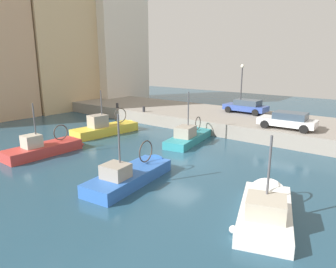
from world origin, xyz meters
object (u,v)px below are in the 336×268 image
(fishing_boat_teal, at_px, (191,139))
(mooring_bollard_north, at_px, (117,106))
(parked_car_blue, at_px, (246,106))
(mooring_bollard_mid, at_px, (144,109))
(fishing_boat_red, at_px, (48,152))
(fishing_boat_blue, at_px, (134,179))
(fishing_boat_white, at_px, (265,212))
(fishing_boat_yellow, at_px, (109,132))
(parked_car_white, at_px, (288,120))
(quay_streetlamp, at_px, (242,80))

(fishing_boat_teal, xyz_separation_m, mooring_bollard_north, (2.74, 11.78, 1.34))
(parked_car_blue, distance_m, mooring_bollard_mid, 10.43)
(parked_car_blue, relative_size, mooring_bollard_mid, 7.90)
(fishing_boat_red, xyz_separation_m, mooring_bollard_north, (11.99, 5.63, 1.37))
(fishing_boat_blue, relative_size, parked_car_blue, 1.53)
(parked_car_blue, xyz_separation_m, mooring_bollard_mid, (-5.85, 8.63, -0.43))
(parked_car_blue, bearing_deg, fishing_boat_teal, 174.33)
(fishing_boat_teal, bearing_deg, fishing_boat_white, -131.09)
(fishing_boat_red, bearing_deg, fishing_boat_teal, -33.62)
(fishing_boat_yellow, xyz_separation_m, parked_car_white, (6.59, -13.70, 1.74))
(mooring_bollard_mid, bearing_deg, fishing_boat_teal, -109.43)
(parked_car_blue, bearing_deg, mooring_bollard_mid, 124.13)
(mooring_bollard_mid, distance_m, mooring_bollard_north, 4.00)
(fishing_boat_white, relative_size, mooring_bollard_north, 11.37)
(fishing_boat_red, bearing_deg, quay_streetlamp, -20.09)
(fishing_boat_blue, height_order, mooring_bollard_north, fishing_boat_blue)
(fishing_boat_blue, bearing_deg, mooring_bollard_north, 49.86)
(fishing_boat_white, bearing_deg, parked_car_blue, 27.02)
(fishing_boat_white, distance_m, mooring_bollard_north, 23.90)
(parked_car_white, xyz_separation_m, mooring_bollard_mid, (-1.29, 14.20, -0.41))
(parked_car_blue, height_order, quay_streetlamp, quay_streetlamp)
(parked_car_white, xyz_separation_m, mooring_bollard_north, (-1.29, 18.20, -0.41))
(fishing_boat_red, relative_size, quay_streetlamp, 1.27)
(fishing_boat_teal, xyz_separation_m, fishing_boat_blue, (-9.03, -2.19, -0.04))
(fishing_boat_red, distance_m, quay_streetlamp, 19.28)
(parked_car_blue, bearing_deg, fishing_boat_yellow, 143.90)
(fishing_boat_red, xyz_separation_m, mooring_bollard_mid, (11.99, 1.63, 1.37))
(fishing_boat_red, height_order, quay_streetlamp, quay_streetlamp)
(fishing_boat_teal, distance_m, quay_streetlamp, 9.44)
(mooring_bollard_north, bearing_deg, quay_streetlamp, -64.93)
(fishing_boat_blue, height_order, parked_car_blue, fishing_boat_blue)
(fishing_boat_teal, relative_size, quay_streetlamp, 1.46)
(fishing_boat_blue, xyz_separation_m, parked_car_white, (13.06, -4.24, 1.79))
(fishing_boat_yellow, height_order, fishing_boat_red, fishing_boat_yellow)
(mooring_bollard_north, distance_m, quay_streetlamp, 13.66)
(fishing_boat_teal, height_order, fishing_boat_white, fishing_boat_teal)
(parked_car_blue, distance_m, parked_car_white, 7.20)
(fishing_boat_teal, height_order, quay_streetlamp, quay_streetlamp)
(fishing_boat_white, bearing_deg, parked_car_white, 13.76)
(fishing_boat_white, distance_m, parked_car_blue, 18.95)
(mooring_bollard_mid, xyz_separation_m, mooring_bollard_north, (0.00, 4.00, 0.00))
(fishing_boat_white, relative_size, fishing_boat_red, 1.02)
(fishing_boat_white, relative_size, fishing_boat_yellow, 0.89)
(fishing_boat_red, distance_m, mooring_bollard_north, 13.32)
(mooring_bollard_mid, bearing_deg, fishing_boat_blue, -139.76)
(mooring_bollard_north, bearing_deg, fishing_boat_red, -154.85)
(fishing_boat_white, xyz_separation_m, mooring_bollard_north, (10.96, 21.20, 1.35))
(quay_streetlamp, bearing_deg, fishing_boat_red, 159.91)
(mooring_bollard_mid, height_order, mooring_bollard_north, same)
(parked_car_white, bearing_deg, quay_streetlamp, 54.52)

